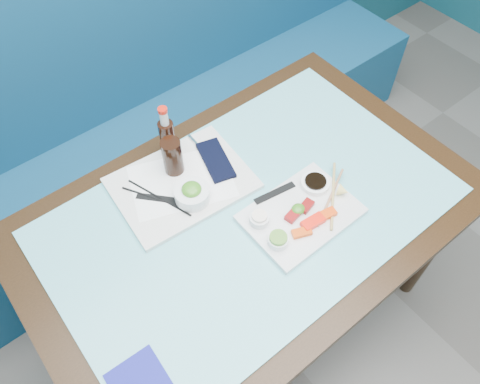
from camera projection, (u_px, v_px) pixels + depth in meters
booth_bench at (133, 138)px, 2.14m from camera, size 3.00×0.56×1.17m
dining_table at (250, 226)px, 1.52m from camera, size 1.40×0.90×0.75m
glass_top at (250, 211)px, 1.45m from camera, size 1.22×0.76×0.01m
sashimi_plate at (301, 214)px, 1.42m from camera, size 0.34×0.24×0.02m
salmon_left at (302, 232)px, 1.37m from camera, size 0.06×0.05×0.01m
salmon_mid at (313, 222)px, 1.39m from camera, size 0.08×0.04×0.02m
salmon_right at (326, 215)px, 1.40m from camera, size 0.07×0.04×0.02m
tuna_left at (293, 215)px, 1.40m from camera, size 0.06×0.04×0.02m
tuna_right at (306, 206)px, 1.42m from camera, size 0.06×0.04×0.02m
seaweed_garnish at (298, 209)px, 1.41m from camera, size 0.05×0.05×0.02m
ramekin_wasabi at (278, 241)px, 1.34m from camera, size 0.07×0.07×0.03m
wasabi_fill at (278, 237)px, 1.33m from camera, size 0.07×0.07×0.01m
ramekin_ginger at (259, 219)px, 1.39m from camera, size 0.08×0.08×0.02m
ginger_fill at (259, 216)px, 1.37m from camera, size 0.05×0.05×0.01m
soy_dish at (315, 183)px, 1.47m from camera, size 0.10×0.10×0.02m
soy_fill at (316, 181)px, 1.46m from camera, size 0.08×0.08×0.01m
lemon_wedge at (343, 191)px, 1.44m from camera, size 0.05×0.05×0.04m
chopstick_sleeve at (275, 193)px, 1.46m from camera, size 0.14×0.04×0.00m
wooden_chopstick_a at (331, 197)px, 1.45m from camera, size 0.22×0.11×0.01m
wooden_chopstick_b at (333, 195)px, 1.45m from camera, size 0.20×0.18×0.01m
serving_tray at (182, 183)px, 1.49m from camera, size 0.44×0.35×0.02m
paper_placemat at (182, 182)px, 1.49m from camera, size 0.37×0.32×0.00m
seaweed_bowl at (192, 194)px, 1.43m from camera, size 0.13×0.13×0.04m
seaweed_salad at (191, 189)px, 1.41m from camera, size 0.06×0.06×0.03m
cola_glass at (172, 157)px, 1.46m from camera, size 0.08×0.08×0.13m
navy_pouch at (216, 160)px, 1.53m from camera, size 0.12×0.19×0.01m
fork at (196, 143)px, 1.58m from camera, size 0.01×0.08×0.01m
black_chopstick_a at (157, 199)px, 1.44m from camera, size 0.13×0.21×0.01m
black_chopstick_b at (159, 198)px, 1.45m from camera, size 0.08×0.23×0.01m
tray_sleeve at (158, 199)px, 1.45m from camera, size 0.11×0.12×0.00m
cola_bottle_body at (168, 139)px, 1.52m from camera, size 0.06×0.06×0.14m
cola_bottle_neck at (164, 118)px, 1.44m from camera, size 0.03×0.03×0.05m
cola_bottle_cap at (163, 110)px, 1.41m from camera, size 0.04×0.04×0.01m
blue_napkin at (139, 382)px, 1.14m from camera, size 0.14×0.14×0.01m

